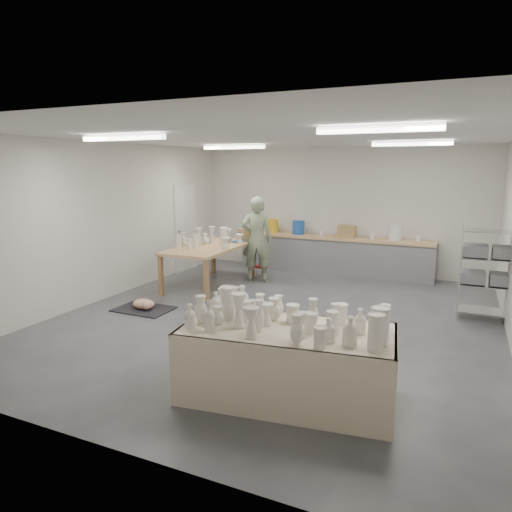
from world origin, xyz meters
The scene contains 9 objects.
room centered at (-0.11, 0.08, 2.06)m, with size 8.00×8.02×3.00m.
back_counter centered at (-0.01, 3.68, 0.49)m, with size 4.60×0.60×1.24m.
wire_shelf centered at (3.20, 1.40, 0.92)m, with size 0.88×0.48×1.80m.
drying_table centered at (1.09, -2.45, 0.45)m, with size 2.42×1.37×1.19m.
work_table centered at (-2.08, 1.59, 0.87)m, with size 1.22×2.36×1.24m.
rug centered at (-2.36, -0.53, 0.01)m, with size 1.00×0.70×0.02m, color black.
cat centered at (-2.34, -0.54, 0.11)m, with size 0.44×0.33×0.18m.
potter centered at (-1.38, 2.25, 0.95)m, with size 0.69×0.45×1.89m, color gray.
red_stool centered at (-1.38, 2.52, 0.26)m, with size 0.36×0.36×0.30m.
Camera 1 is at (2.72, -6.87, 2.52)m, focal length 32.00 mm.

